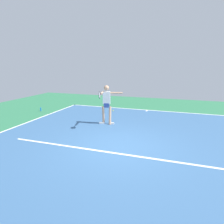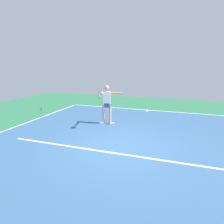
# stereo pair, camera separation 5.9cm
# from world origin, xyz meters

# --- Properties ---
(ground_plane) EXTENTS (21.42, 21.42, 0.00)m
(ground_plane) POSITION_xyz_m (0.00, 0.00, 0.00)
(ground_plane) COLOR #2D754C
(court_surface) EXTENTS (10.28, 12.02, 0.00)m
(court_surface) POSITION_xyz_m (0.00, 0.00, 0.00)
(court_surface) COLOR #38608E
(court_surface) RESTS_ON ground_plane
(court_line_baseline_near) EXTENTS (10.28, 0.10, 0.01)m
(court_line_baseline_near) POSITION_xyz_m (0.00, -5.96, 0.00)
(court_line_baseline_near) COLOR white
(court_line_baseline_near) RESTS_ON ground_plane
(court_line_sideline_right) EXTENTS (0.10, 12.02, 0.01)m
(court_line_sideline_right) POSITION_xyz_m (5.09, 0.00, 0.00)
(court_line_sideline_right) COLOR white
(court_line_sideline_right) RESTS_ON ground_plane
(court_line_service) EXTENTS (7.71, 0.10, 0.01)m
(court_line_service) POSITION_xyz_m (0.00, 0.57, 0.00)
(court_line_service) COLOR white
(court_line_service) RESTS_ON ground_plane
(court_line_centre_mark) EXTENTS (0.10, 0.30, 0.01)m
(court_line_centre_mark) POSITION_xyz_m (0.00, -5.76, 0.00)
(court_line_centre_mark) COLOR white
(court_line_centre_mark) RESTS_ON ground_plane
(tennis_player) EXTENTS (1.08, 1.29, 1.84)m
(tennis_player) POSITION_xyz_m (1.33, -2.34, 1.07)
(tennis_player) COLOR tan
(tennis_player) RESTS_ON ground_plane
(tennis_ball_centre_court) EXTENTS (0.07, 0.07, 0.07)m
(tennis_ball_centre_court) POSITION_xyz_m (1.91, -5.01, 0.03)
(tennis_ball_centre_court) COLOR yellow
(tennis_ball_centre_court) RESTS_ON ground_plane
(water_bottle) EXTENTS (0.07, 0.07, 0.22)m
(water_bottle) POSITION_xyz_m (6.07, -3.60, 0.11)
(water_bottle) COLOR blue
(water_bottle) RESTS_ON ground_plane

